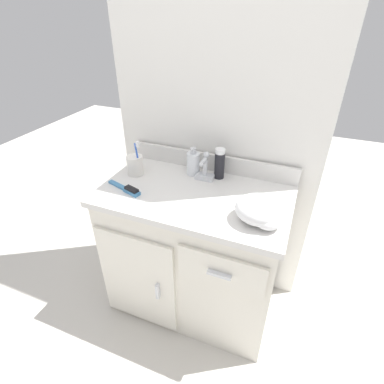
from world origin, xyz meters
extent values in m
plane|color=beige|center=(0.00, 0.00, 0.00)|extent=(6.00, 6.00, 0.00)
cube|color=silver|center=(0.00, 0.30, 1.10)|extent=(1.05, 0.08, 2.20)
cube|color=silver|center=(0.00, 0.00, 0.35)|extent=(0.84, 0.46, 0.70)
cube|color=silver|center=(-0.20, -0.24, 0.32)|extent=(0.40, 0.02, 0.56)
cube|color=silver|center=(0.21, -0.24, 0.55)|extent=(0.37, 0.02, 0.17)
cube|color=silver|center=(-0.08, -0.26, 0.32)|extent=(0.02, 0.02, 0.09)
cube|color=silver|center=(0.21, -0.26, 0.55)|extent=(0.10, 0.02, 0.01)
cube|color=silver|center=(0.00, 0.00, 0.72)|extent=(0.87, 0.50, 0.03)
ellipsoid|color=beige|center=(0.00, 0.00, 0.65)|extent=(0.39, 0.23, 0.16)
cylinder|color=silver|center=(0.00, 0.00, 0.58)|extent=(0.03, 0.03, 0.01)
cube|color=silver|center=(0.00, 0.24, 0.77)|extent=(0.87, 0.02, 0.09)
cube|color=silver|center=(0.00, 0.14, 0.74)|extent=(0.09, 0.06, 0.02)
cylinder|color=silver|center=(0.00, 0.14, 0.79)|extent=(0.02, 0.02, 0.08)
cylinder|color=silver|center=(0.00, 0.11, 0.84)|extent=(0.02, 0.06, 0.02)
sphere|color=silver|center=(0.00, 0.16, 0.85)|extent=(0.03, 0.03, 0.03)
cylinder|color=white|center=(-0.34, 0.06, 0.78)|extent=(0.08, 0.08, 0.10)
cylinder|color=blue|center=(-0.32, 0.06, 0.82)|extent=(0.03, 0.01, 0.16)
cube|color=white|center=(-0.31, 0.05, 0.90)|extent=(0.01, 0.02, 0.03)
cylinder|color=white|center=(-0.07, 0.17, 0.79)|extent=(0.06, 0.06, 0.11)
cylinder|color=silver|center=(-0.07, 0.17, 0.86)|extent=(0.03, 0.03, 0.03)
cylinder|color=silver|center=(-0.07, 0.15, 0.87)|extent=(0.01, 0.04, 0.01)
cylinder|color=black|center=(0.06, 0.18, 0.80)|extent=(0.05, 0.05, 0.13)
cylinder|color=white|center=(0.06, 0.18, 0.87)|extent=(0.05, 0.05, 0.02)
cube|color=teal|center=(-0.35, -0.08, 0.74)|extent=(0.12, 0.05, 0.01)
cube|color=teal|center=(-0.26, -0.11, 0.74)|extent=(0.09, 0.06, 0.02)
cube|color=black|center=(-0.26, -0.11, 0.75)|extent=(0.07, 0.05, 0.01)
ellipsoid|color=white|center=(0.31, -0.09, 0.78)|extent=(0.19, 0.18, 0.10)
ellipsoid|color=white|center=(0.35, -0.11, 0.77)|extent=(0.11, 0.12, 0.07)
camera|label=1|loc=(0.42, -1.06, 1.46)|focal=28.00mm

